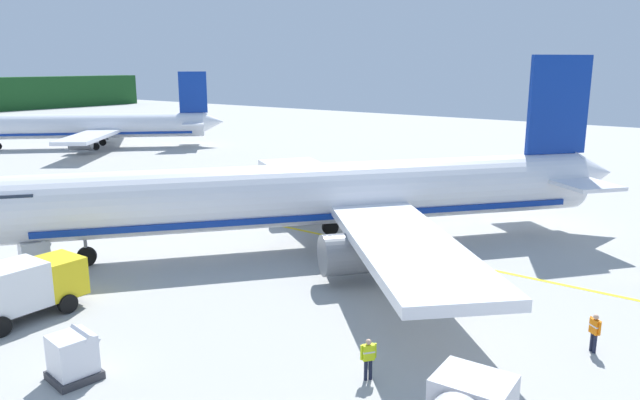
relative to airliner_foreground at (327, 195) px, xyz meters
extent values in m
cylinder|color=white|center=(-0.44, 0.36, 0.11)|extent=(30.40, 25.57, 3.80)
cone|color=white|center=(14.81, -11.95, 0.51)|extent=(4.52, 4.52, 3.23)
cube|color=#192333|center=(-13.67, 11.03, 0.96)|extent=(3.90, 4.02, 0.60)
cube|color=white|center=(-4.63, -8.01, -0.56)|extent=(14.69, 14.72, 0.50)
cylinder|color=slate|center=(-4.31, -4.75, -1.76)|extent=(3.87, 3.72, 2.20)
cube|color=white|center=(6.85, 6.21, -0.56)|extent=(12.72, 16.04, 0.50)
cylinder|color=slate|center=(3.73, 5.21, -1.76)|extent=(3.87, 3.72, 2.20)
cube|color=navy|center=(12.40, -10.01, 5.26)|extent=(3.65, 3.04, 6.50)
cube|color=white|center=(12.40, -10.01, 0.51)|extent=(9.02, 10.10, 0.24)
cube|color=navy|center=(-0.44, 0.36, -0.94)|extent=(27.48, 23.16, 0.36)
cylinder|color=black|center=(-11.09, 8.95, -2.84)|extent=(1.08, 0.96, 1.10)
cylinder|color=gray|center=(-11.09, 8.95, -2.04)|extent=(0.20, 0.20, 0.50)
cylinder|color=black|center=(-0.91, -2.61, -2.84)|extent=(1.08, 0.96, 1.10)
cylinder|color=gray|center=(-0.91, -2.61, -2.04)|extent=(0.20, 0.20, 0.50)
cylinder|color=black|center=(2.36, 1.44, -2.84)|extent=(1.08, 0.96, 1.10)
cylinder|color=gray|center=(2.36, 1.44, -2.04)|extent=(0.20, 0.20, 0.50)
cylinder|color=silver|center=(17.23, 53.11, -0.36)|extent=(24.45, 24.31, 3.29)
cone|color=silver|center=(29.28, 41.14, -0.01)|extent=(3.94, 3.94, 2.80)
cube|color=silver|center=(12.88, 46.27, -0.93)|extent=(13.37, 11.98, 0.43)
cylinder|color=slate|center=(13.45, 49.05, -1.97)|extent=(3.31, 3.31, 1.91)
cube|color=silver|center=(24.04, 57.50, -0.93)|extent=(11.93, 13.41, 0.43)
cylinder|color=slate|center=(21.26, 56.92, -1.97)|extent=(3.31, 3.31, 1.91)
cube|color=navy|center=(27.37, 43.03, 4.10)|extent=(2.92, 2.91, 5.63)
cube|color=silver|center=(27.37, 43.03, -0.01)|extent=(8.32, 8.35, 0.21)
cube|color=navy|center=(17.23, 53.11, -1.26)|extent=(22.12, 22.00, 0.31)
cylinder|color=black|center=(16.57, 50.59, -2.91)|extent=(0.89, 0.89, 0.95)
cylinder|color=gray|center=(16.57, 50.59, -2.22)|extent=(0.17, 0.17, 0.43)
cylinder|color=black|center=(19.74, 53.79, -2.91)|extent=(0.89, 0.89, 0.95)
cylinder|color=gray|center=(19.74, 53.79, -2.22)|extent=(0.17, 0.17, 0.43)
cube|color=#192333|center=(-12.96, -15.36, -1.53)|extent=(0.17, 1.85, 0.94)
cube|color=yellow|center=(-15.12, 4.73, -1.89)|extent=(1.81, 2.21, 1.80)
cube|color=#192333|center=(-14.27, 4.74, -1.53)|extent=(0.09, 1.85, 0.94)
cube|color=#262628|center=(-17.61, 4.72, -2.87)|extent=(6.79, 1.58, 0.16)
cylinder|color=black|center=(-15.43, 5.83, -2.94)|extent=(0.90, 0.29, 0.90)
cylinder|color=black|center=(-15.41, 3.63, -2.94)|extent=(0.90, 0.29, 0.90)
cylinder|color=black|center=(-18.50, 3.61, -2.94)|extent=(0.90, 0.29, 0.90)
cube|color=#333338|center=(-13.54, 9.98, -3.24)|extent=(2.06, 2.06, 0.30)
cube|color=silver|center=(-13.54, 9.98, -2.27)|extent=(1.80, 1.80, 1.63)
cube|color=silver|center=(-13.07, 9.82, -1.61)|extent=(1.02, 1.56, 0.54)
cube|color=#333338|center=(-18.58, -2.08, -3.24)|extent=(1.81, 1.81, 0.30)
cube|color=silver|center=(-18.58, -2.08, -2.38)|extent=(1.58, 1.58, 1.42)
cube|color=silver|center=(-18.09, -2.14, -1.82)|extent=(0.77, 1.50, 0.54)
cylinder|color=#191E33|center=(-12.09, -10.81, -2.99)|extent=(0.14, 0.14, 0.79)
cylinder|color=#191E33|center=(-12.23, -10.70, -2.99)|extent=(0.14, 0.14, 0.79)
cube|color=#CCE519|center=(-12.16, -10.76, -2.30)|extent=(0.48, 0.44, 0.60)
cube|color=silver|center=(-12.16, -10.76, -2.27)|extent=(0.50, 0.45, 0.06)
sphere|color=tan|center=(-12.16, -10.76, -1.89)|extent=(0.22, 0.22, 0.22)
cylinder|color=#CCE519|center=(-11.94, -10.92, -2.27)|extent=(0.09, 0.09, 0.57)
cylinder|color=#CCE519|center=(-12.38, -10.60, -2.27)|extent=(0.09, 0.09, 0.57)
cylinder|color=#191E33|center=(-4.85, -16.77, -2.99)|extent=(0.14, 0.14, 0.80)
cylinder|color=#191E33|center=(-4.96, -16.91, -2.99)|extent=(0.14, 0.14, 0.80)
cube|color=orange|center=(-4.91, -16.84, -2.30)|extent=(0.45, 0.48, 0.60)
cube|color=silver|center=(-4.91, -16.84, -2.27)|extent=(0.46, 0.49, 0.06)
sphere|color=tan|center=(-4.91, -16.84, -1.89)|extent=(0.22, 0.22, 0.22)
cylinder|color=orange|center=(-4.74, -16.63, -2.27)|extent=(0.09, 0.09, 0.57)
cylinder|color=orange|center=(-5.08, -17.05, -2.27)|extent=(0.09, 0.09, 0.57)
cube|color=yellow|center=(2.11, -4.64, -3.39)|extent=(0.30, 60.00, 0.01)
camera|label=1|loc=(-29.09, -21.23, 7.91)|focal=33.44mm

